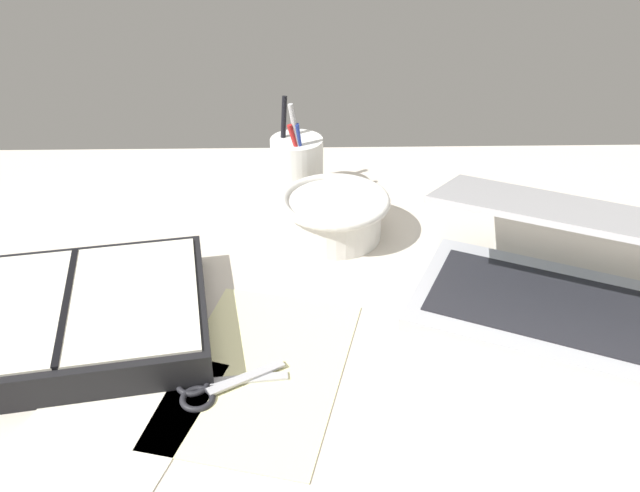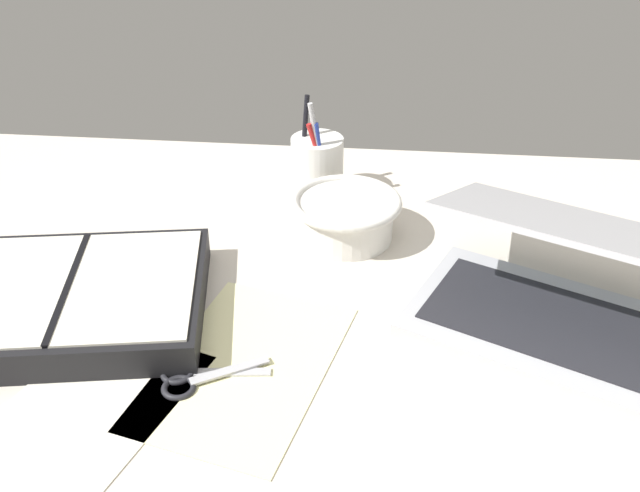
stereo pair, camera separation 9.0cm
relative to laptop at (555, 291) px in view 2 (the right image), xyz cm
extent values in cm
cube|color=beige|center=(-28.40, -1.14, -5.68)|extent=(140.00, 100.00, 2.00)
cube|color=#B7B7BC|center=(-1.04, -2.25, -3.78)|extent=(37.17, 31.66, 1.80)
cube|color=#232328|center=(-1.04, -2.25, -2.76)|extent=(31.35, 24.90, 0.24)
cube|color=#B7B7BC|center=(1.95, 4.23, 6.82)|extent=(36.88, 31.04, 6.82)
cube|color=silver|center=(1.75, 3.82, 6.68)|extent=(33.72, 28.09, 5.76)
cylinder|color=silver|center=(-26.56, 17.57, -1.75)|extent=(13.77, 13.77, 5.86)
torus|color=silver|center=(-26.56, 17.57, 1.18)|extent=(16.20, 16.20, 1.30)
cylinder|color=white|center=(-32.10, 30.97, 0.11)|extent=(8.42, 8.42, 9.59)
cylinder|color=black|center=(-34.29, 31.71, 3.87)|extent=(1.70, 3.44, 15.03)
cylinder|color=#233899|center=(-31.38, 28.77, 2.43)|extent=(2.15, 1.24, 12.26)
cylinder|color=#B21E1E|center=(-31.45, 28.75, 2.50)|extent=(4.15, 1.79, 12.15)
cylinder|color=#B7B7BC|center=(-31.74, 28.68, 4.05)|extent=(3.14, 1.17, 15.42)
cube|color=black|center=(-59.30, -4.36, -2.55)|extent=(36.47, 30.68, 4.27)
cube|color=silver|center=(-67.04, -5.70, -0.26)|extent=(18.83, 25.55, 0.30)
cube|color=silver|center=(-51.57, -3.03, -0.26)|extent=(18.83, 25.55, 0.30)
cube|color=black|center=(-59.30, -4.36, -0.11)|extent=(4.76, 23.12, 0.30)
cube|color=#B7B7BC|center=(-37.52, -13.39, -4.08)|extent=(8.59, 5.69, 0.30)
cube|color=#B7B7BC|center=(-37.52, -13.39, -4.38)|extent=(9.32, 2.20, 0.30)
torus|color=#232328|center=(-42.62, -16.36, -4.38)|extent=(3.90, 3.90, 0.70)
torus|color=#232328|center=(-43.39, -14.03, -4.38)|extent=(3.90, 3.90, 0.70)
cube|color=#F4EFB2|center=(-36.02, -11.76, -4.60)|extent=(24.52, 31.86, 0.16)
cube|color=silver|center=(-51.99, -21.32, -4.60)|extent=(24.65, 31.46, 0.16)
camera|label=1|loc=(-30.54, -72.66, 50.81)|focal=40.00mm
camera|label=2|loc=(-21.52, -72.31, 50.81)|focal=40.00mm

